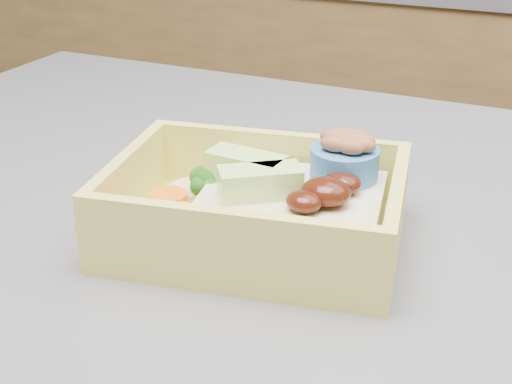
% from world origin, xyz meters
% --- Properties ---
extents(bento_box, '(0.20, 0.16, 0.07)m').
position_xyz_m(bento_box, '(-0.20, -0.01, 0.94)').
color(bento_box, '#E2D75D').
rests_on(bento_box, island).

